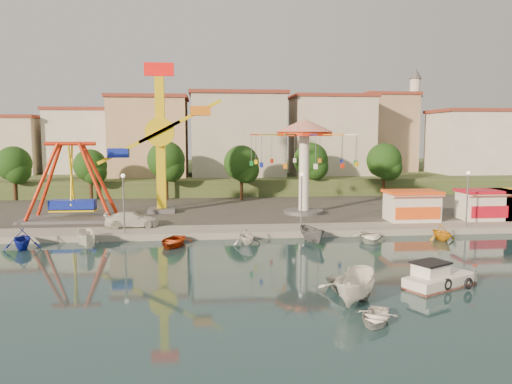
{
  "coord_description": "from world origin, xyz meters",
  "views": [
    {
      "loc": [
        -0.71,
        -31.74,
        9.28
      ],
      "look_at": [
        3.9,
        14.0,
        4.0
      ],
      "focal_mm": 35.0,
      "sensor_mm": 36.0,
      "label": 1
    }
  ],
  "objects": [
    {
      "name": "ground",
      "position": [
        0.0,
        0.0,
        0.0
      ],
      "size": [
        200.0,
        200.0,
        0.0
      ],
      "primitive_type": "plane",
      "color": "#132E34",
      "rests_on": "ground"
    },
    {
      "name": "quay_deck",
      "position": [
        0.0,
        62.0,
        0.3
      ],
      "size": [
        200.0,
        100.0,
        0.6
      ],
      "primitive_type": "cube",
      "color": "#9E998E",
      "rests_on": "ground"
    },
    {
      "name": "asphalt_pad",
      "position": [
        0.0,
        30.0,
        0.6
      ],
      "size": [
        90.0,
        28.0,
        0.01
      ],
      "primitive_type": "cube",
      "color": "#4C4944",
      "rests_on": "quay_deck"
    },
    {
      "name": "hill_terrace",
      "position": [
        0.0,
        67.0,
        1.5
      ],
      "size": [
        200.0,
        60.0,
        3.0
      ],
      "primitive_type": "cube",
      "color": "#384C26",
      "rests_on": "ground"
    },
    {
      "name": "pirate_ship_ride",
      "position": [
        -14.28,
        20.21,
        4.39
      ],
      "size": [
        10.0,
        5.0,
        8.0
      ],
      "color": "#59595E",
      "rests_on": "quay_deck"
    },
    {
      "name": "kamikaze_tower",
      "position": [
        -5.22,
        24.38,
        8.32
      ],
      "size": [
        9.06,
        3.1,
        16.5
      ],
      "color": "#59595E",
      "rests_on": "quay_deck"
    },
    {
      "name": "wave_swinger",
      "position": [
        10.01,
        22.08,
        8.2
      ],
      "size": [
        11.6,
        11.6,
        10.4
      ],
      "color": "#59595E",
      "rests_on": "quay_deck"
    },
    {
      "name": "booth_left",
      "position": [
        20.05,
        16.49,
        2.16
      ],
      "size": [
        5.4,
        3.78,
        3.08
      ],
      "color": "white",
      "rests_on": "quay_deck"
    },
    {
      "name": "booth_mid",
      "position": [
        27.89,
        16.49,
        2.16
      ],
      "size": [
        5.4,
        3.78,
        3.08
      ],
      "color": "white",
      "rests_on": "quay_deck"
    },
    {
      "name": "lamp_post_1",
      "position": [
        -8.0,
        13.0,
        3.1
      ],
      "size": [
        0.14,
        0.14,
        5.0
      ],
      "primitive_type": "cylinder",
      "color": "#59595E",
      "rests_on": "quay_deck"
    },
    {
      "name": "lamp_post_2",
      "position": [
        8.0,
        13.0,
        3.1
      ],
      "size": [
        0.14,
        0.14,
        5.0
      ],
      "primitive_type": "cylinder",
      "color": "#59595E",
      "rests_on": "quay_deck"
    },
    {
      "name": "lamp_post_3",
      "position": [
        24.0,
        13.0,
        3.1
      ],
      "size": [
        0.14,
        0.14,
        5.0
      ],
      "primitive_type": "cylinder",
      "color": "#59595E",
      "rests_on": "quay_deck"
    },
    {
      "name": "tree_0",
      "position": [
        -26.0,
        36.98,
        5.47
      ],
      "size": [
        4.6,
        4.6,
        7.19
      ],
      "color": "#382314",
      "rests_on": "quay_deck"
    },
    {
      "name": "tree_1",
      "position": [
        -16.0,
        36.24,
        5.2
      ],
      "size": [
        4.35,
        4.35,
        6.8
      ],
      "color": "#382314",
      "rests_on": "quay_deck"
    },
    {
      "name": "tree_2",
      "position": [
        -6.0,
        35.81,
        5.92
      ],
      "size": [
        5.02,
        5.02,
        7.85
      ],
      "color": "#382314",
      "rests_on": "quay_deck"
    },
    {
      "name": "tree_3",
      "position": [
        4.0,
        34.36,
        5.55
      ],
      "size": [
        4.68,
        4.68,
        7.32
      ],
      "color": "#382314",
      "rests_on": "quay_deck"
    },
    {
      "name": "tree_4",
      "position": [
        14.0,
        37.35,
        5.75
      ],
      "size": [
        4.86,
        4.86,
        7.6
      ],
      "color": "#382314",
      "rests_on": "quay_deck"
    },
    {
      "name": "tree_5",
      "position": [
        24.0,
        35.54,
        5.71
      ],
      "size": [
        4.83,
        4.83,
        7.54
      ],
      "color": "#382314",
      "rests_on": "quay_deck"
    },
    {
      "name": "building_1",
      "position": [
        -21.33,
        51.38,
        7.32
      ],
      "size": [
        12.33,
        9.01,
        8.63
      ],
      "primitive_type": "cube",
      "color": "silver",
      "rests_on": "hill_terrace"
    },
    {
      "name": "building_2",
      "position": [
        -8.19,
        51.96,
        8.62
      ],
      "size": [
        11.95,
        9.28,
        11.23
      ],
      "primitive_type": "cube",
      "color": "tan",
      "rests_on": "hill_terrace"
    },
    {
      "name": "building_3",
      "position": [
        5.6,
        48.8,
        7.6
      ],
      "size": [
        12.59,
        10.5,
        9.2
      ],
      "primitive_type": "cube",
      "color": "beige",
      "rests_on": "hill_terrace"
    },
    {
      "name": "building_4",
      "position": [
        19.07,
        52.2,
        7.62
      ],
      "size": [
        10.75,
        9.23,
        9.24
      ],
      "primitive_type": "cube",
      "color": "beige",
      "rests_on": "hill_terrace"
    },
    {
      "name": "building_5",
      "position": [
        32.37,
        50.33,
        8.61
      ],
      "size": [
        12.77,
        10.96,
        11.21
      ],
      "primitive_type": "cube",
      "color": "tan",
      "rests_on": "hill_terrace"
    },
    {
      "name": "building_6",
      "position": [
        44.15,
        48.77,
        9.18
      ],
      "size": [
        8.23,
        8.98,
        12.36
      ],
      "primitive_type": "cube",
      "color": "silver",
      "rests_on": "hill_terrace"
    },
    {
      "name": "minaret",
      "position": [
        36.0,
        54.0,
        12.55
      ],
      "size": [
        2.8,
        2.8,
        18.0
      ],
      "color": "silver",
      "rests_on": "hill_terrace"
    },
    {
      "name": "cabin_motorboat",
      "position": [
        13.38,
        -3.26,
        0.45
      ],
      "size": [
        5.12,
        3.82,
        1.7
      ],
      "rotation": [
        0.0,
        0.0,
        0.47
      ],
      "color": "white",
      "rests_on": "ground"
    },
    {
      "name": "rowboat_a",
      "position": [
        7.64,
        -4.04,
        0.42
      ],
      "size": [
        3.81,
        4.63,
        0.83
      ],
      "primitive_type": "imported",
      "rotation": [
        0.0,
        0.0,
        0.26
      ],
      "color": "silver",
      "rests_on": "ground"
    },
    {
      "name": "rowboat_b",
      "position": [
        7.56,
        -8.63,
        0.3
      ],
      "size": [
        3.2,
        3.56,
        0.61
      ],
      "primitive_type": "imported",
      "rotation": [
        0.0,
        0.0,
        -0.48
      ],
      "color": "silver",
      "rests_on": "ground"
    },
    {
      "name": "skiff",
      "position": [
        7.44,
        -5.78,
        0.92
      ],
      "size": [
        3.96,
        4.99,
        1.83
      ],
      "primitive_type": "imported",
      "rotation": [
        0.0,
        0.0,
        -0.54
      ],
      "color": "white",
      "rests_on": "ground"
    },
    {
      "name": "van",
      "position": [
        -7.76,
        15.78,
        1.32
      ],
      "size": [
        5.11,
        2.45,
        1.43
      ],
      "primitive_type": "imported",
      "rotation": [
        0.0,
        0.0,
        1.66
      ],
      "color": "silver",
      "rests_on": "quay_deck"
    },
    {
      "name": "moored_boat_1",
      "position": [
        -15.67,
        9.8,
        0.86
      ],
      "size": [
        3.66,
        3.96,
        1.73
      ],
      "primitive_type": "imported",
      "rotation": [
        0.0,
        0.0,
        0.3
      ],
      "color": "#121EA0",
      "rests_on": "ground"
    },
    {
      "name": "moored_boat_2",
      "position": [
        -10.61,
        9.8,
        0.75
      ],
      "size": [
        2.42,
        4.15,
        1.51
      ],
      "primitive_type": "imported",
      "rotation": [
        0.0,
        0.0,
        0.26
      ],
      "color": "silver",
      "rests_on": "ground"
    },
    {
      "name": "moored_boat_3",
      "position": [
        -3.54,
        9.8,
        0.41
      ],
      "size": [
        3.62,
        4.47,
        0.81
      ],
      "primitive_type": "imported",
      "rotation": [
        0.0,
        0.0,
        -0.23
      ],
      "color": "#A8320D",
      "rests_on": "ground"
    },
    {
      "name": "moored_boat_4",
      "position": [
        2.65,
        9.8,
        0.72
      ],
      "size": [
        3.05,
        3.3,
        1.45
      ],
      "primitive_type": "imported",
      "rotation": [
        0.0,
        0.0,
        0.28
      ],
      "color": "silver",
      "rests_on": "ground"
    },
    {
      "name": "moored_boat_5",
      "position": [
        8.37,
        9.8,
        0.72
      ],
      "size": [
        2.2,
        3.96,
        1.45
      ],
      "primitive_type": "imported",
      "rotation": [
        0.0,
        0.0,
        0.22
      ],
      "color": "slate",
      "rests_on": "ground"
    },
    {
      "name": "moored_boat_6",
      "position": [
        13.5,
        9.8,
        0.42
      ],
      "size": [
        3.72,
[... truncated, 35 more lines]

